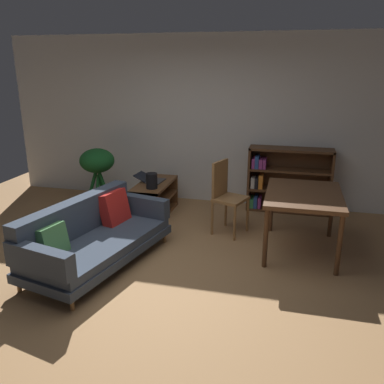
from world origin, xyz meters
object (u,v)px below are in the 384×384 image
(dining_table, at_px, (303,199))
(bookshelf, at_px, (284,179))
(media_console, at_px, (155,198))
(open_laptop, at_px, (151,179))
(desk_speaker, at_px, (152,181))
(potted_floor_plant, at_px, (98,169))
(fabric_couch, at_px, (93,235))
(dining_chair_near, at_px, (226,193))

(dining_table, xyz_separation_m, bookshelf, (-0.26, 1.48, -0.18))
(dining_table, height_order, bookshelf, bookshelf)
(media_console, relative_size, bookshelf, 0.80)
(open_laptop, bearing_deg, desk_speaker, -68.36)
(potted_floor_plant, distance_m, dining_table, 3.22)
(fabric_couch, xyz_separation_m, media_console, (0.16, 1.70, -0.09))
(fabric_couch, bearing_deg, media_console, 84.78)
(bookshelf, bearing_deg, dining_table, -80.18)
(dining_chair_near, bearing_deg, media_console, 159.89)
(desk_speaker, bearing_deg, potted_floor_plant, 163.82)
(open_laptop, relative_size, desk_speaker, 1.95)
(bookshelf, bearing_deg, dining_chair_near, -123.63)
(desk_speaker, relative_size, potted_floor_plant, 0.23)
(desk_speaker, relative_size, bookshelf, 0.18)
(dining_table, relative_size, dining_chair_near, 1.19)
(media_console, bearing_deg, potted_floor_plant, 179.42)
(dining_table, bearing_deg, open_laptop, 158.93)
(desk_speaker, bearing_deg, open_laptop, 111.64)
(media_console, distance_m, bookshelf, 2.06)
(media_console, height_order, potted_floor_plant, potted_floor_plant)
(media_console, relative_size, potted_floor_plant, 1.04)
(dining_chair_near, bearing_deg, potted_floor_plant, 168.22)
(desk_speaker, height_order, potted_floor_plant, potted_floor_plant)
(dining_table, relative_size, bookshelf, 0.93)
(media_console, bearing_deg, dining_chair_near, -20.11)
(media_console, distance_m, dining_chair_near, 1.29)
(fabric_couch, height_order, potted_floor_plant, potted_floor_plant)
(fabric_couch, height_order, media_console, fabric_couch)
(dining_chair_near, height_order, bookshelf, bookshelf)
(dining_table, bearing_deg, bookshelf, 99.82)
(media_console, distance_m, potted_floor_plant, 1.02)
(desk_speaker, relative_size, dining_chair_near, 0.23)
(desk_speaker, bearing_deg, bookshelf, 27.54)
(desk_speaker, xyz_separation_m, dining_table, (2.12, -0.51, 0.06))
(desk_speaker, relative_size, dining_table, 0.19)
(open_laptop, xyz_separation_m, dining_chair_near, (1.26, -0.51, 0.03))
(potted_floor_plant, height_order, dining_table, potted_floor_plant)
(media_console, distance_m, open_laptop, 0.30)
(potted_floor_plant, xyz_separation_m, dining_table, (3.12, -0.80, 0.01))
(fabric_couch, relative_size, dining_chair_near, 2.02)
(potted_floor_plant, xyz_separation_m, dining_chair_near, (2.12, -0.44, -0.10))
(dining_chair_near, bearing_deg, dining_table, -19.81)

